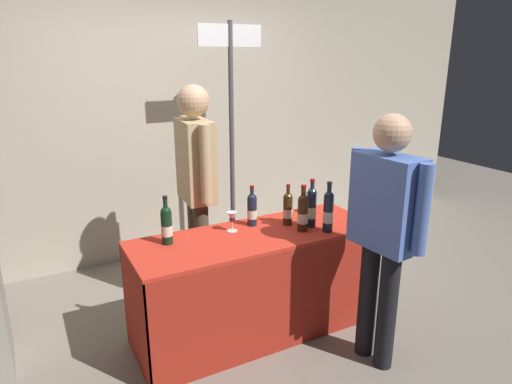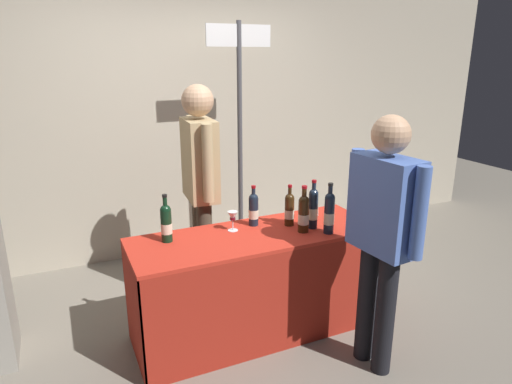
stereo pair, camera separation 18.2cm
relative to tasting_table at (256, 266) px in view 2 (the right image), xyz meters
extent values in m
plane|color=gray|center=(0.00, 0.00, -0.51)|extent=(12.00, 12.00, 0.00)
cube|color=#B2A893|center=(0.00, 1.71, 1.04)|extent=(7.45, 0.12, 3.10)
cube|color=red|center=(0.00, 0.00, 0.23)|extent=(1.73, 0.61, 0.02)
cube|color=#A32519|center=(0.00, -0.30, -0.15)|extent=(1.73, 0.01, 0.73)
cube|color=#A32519|center=(0.00, 0.30, -0.15)|extent=(1.73, 0.01, 0.73)
cube|color=#A32519|center=(-0.86, 0.00, -0.15)|extent=(0.01, 0.61, 0.73)
cube|color=#A32519|center=(0.86, 0.00, -0.15)|extent=(0.01, 0.61, 0.73)
cylinder|color=#38230F|center=(0.29, 0.05, 0.35)|extent=(0.07, 0.07, 0.20)
sphere|color=#38230F|center=(0.29, 0.05, 0.45)|extent=(0.07, 0.07, 0.07)
cylinder|color=#38230F|center=(0.29, 0.05, 0.49)|extent=(0.03, 0.03, 0.08)
cylinder|color=maroon|center=(0.29, 0.05, 0.54)|extent=(0.03, 0.03, 0.02)
cylinder|color=beige|center=(0.29, 0.05, 0.33)|extent=(0.07, 0.07, 0.07)
cylinder|color=#192333|center=(0.46, -0.19, 0.37)|extent=(0.07, 0.07, 0.25)
sphere|color=#192333|center=(0.46, -0.19, 0.50)|extent=(0.07, 0.07, 0.07)
cylinder|color=#192333|center=(0.46, -0.19, 0.54)|extent=(0.03, 0.03, 0.08)
cylinder|color=black|center=(0.46, -0.19, 0.59)|extent=(0.03, 0.03, 0.02)
cylinder|color=beige|center=(0.46, -0.19, 0.35)|extent=(0.07, 0.07, 0.08)
cylinder|color=black|center=(-0.59, 0.13, 0.35)|extent=(0.07, 0.07, 0.22)
sphere|color=black|center=(-0.59, 0.13, 0.46)|extent=(0.07, 0.07, 0.07)
cylinder|color=black|center=(-0.59, 0.13, 0.51)|extent=(0.03, 0.03, 0.09)
cylinder|color=black|center=(-0.59, 0.13, 0.56)|extent=(0.03, 0.03, 0.02)
cylinder|color=beige|center=(-0.59, 0.13, 0.34)|extent=(0.07, 0.07, 0.07)
cylinder|color=#192333|center=(0.41, -0.06, 0.37)|extent=(0.07, 0.07, 0.26)
sphere|color=#192333|center=(0.41, -0.06, 0.50)|extent=(0.06, 0.06, 0.06)
cylinder|color=#192333|center=(0.41, -0.06, 0.54)|extent=(0.03, 0.03, 0.08)
cylinder|color=maroon|center=(0.41, -0.06, 0.59)|extent=(0.03, 0.03, 0.02)
cylinder|color=beige|center=(0.41, -0.06, 0.35)|extent=(0.07, 0.07, 0.08)
cylinder|color=#38230F|center=(0.31, -0.10, 0.36)|extent=(0.07, 0.07, 0.22)
sphere|color=#38230F|center=(0.31, -0.10, 0.47)|extent=(0.07, 0.07, 0.07)
cylinder|color=#38230F|center=(0.31, -0.10, 0.51)|extent=(0.03, 0.03, 0.09)
cylinder|color=maroon|center=(0.31, -0.10, 0.57)|extent=(0.04, 0.04, 0.02)
cylinder|color=beige|center=(0.31, -0.10, 0.34)|extent=(0.08, 0.08, 0.07)
cylinder|color=#192333|center=(0.05, 0.16, 0.35)|extent=(0.07, 0.07, 0.20)
sphere|color=#192333|center=(0.05, 0.16, 0.45)|extent=(0.07, 0.07, 0.07)
cylinder|color=#192333|center=(0.05, 0.16, 0.49)|extent=(0.03, 0.03, 0.08)
cylinder|color=maroon|center=(0.05, 0.16, 0.53)|extent=(0.03, 0.03, 0.02)
cylinder|color=beige|center=(0.05, 0.16, 0.33)|extent=(0.07, 0.07, 0.06)
cylinder|color=silver|center=(-0.12, 0.12, 0.25)|extent=(0.07, 0.07, 0.00)
cylinder|color=silver|center=(-0.12, 0.12, 0.28)|extent=(0.01, 0.01, 0.07)
cone|color=silver|center=(-0.12, 0.12, 0.35)|extent=(0.07, 0.07, 0.07)
cylinder|color=#590C19|center=(-0.12, 0.12, 0.33)|extent=(0.04, 0.04, 0.02)
cube|color=silver|center=(0.58, 0.19, 0.32)|extent=(0.04, 0.13, 0.16)
cylinder|color=#4C4233|center=(-0.19, 0.68, -0.08)|extent=(0.12, 0.12, 0.87)
cylinder|color=#4C4233|center=(-0.20, 0.53, -0.08)|extent=(0.12, 0.12, 0.87)
cube|color=tan|center=(-0.19, 0.60, 0.66)|extent=(0.24, 0.41, 0.61)
sphere|color=tan|center=(-0.19, 0.60, 1.10)|extent=(0.24, 0.24, 0.24)
cylinder|color=tan|center=(-0.18, 0.85, 0.68)|extent=(0.08, 0.08, 0.56)
cylinder|color=tan|center=(-0.21, 0.36, 0.68)|extent=(0.08, 0.08, 0.56)
cylinder|color=black|center=(0.54, -0.73, -0.11)|extent=(0.12, 0.12, 0.81)
cylinder|color=black|center=(0.53, -0.57, -0.11)|extent=(0.12, 0.12, 0.81)
cube|color=#4C6BB7|center=(0.53, -0.65, 0.58)|extent=(0.25, 0.43, 0.57)
sphere|color=tan|center=(0.53, -0.65, 1.00)|extent=(0.22, 0.22, 0.22)
cylinder|color=#4C6BB7|center=(0.56, -0.90, 0.60)|extent=(0.08, 0.08, 0.53)
cylinder|color=#4C6BB7|center=(0.51, -0.40, 0.60)|extent=(0.08, 0.08, 0.53)
cylinder|color=#47474C|center=(0.35, 1.12, 0.59)|extent=(0.04, 0.04, 2.22)
cube|color=silver|center=(0.35, 1.12, 1.58)|extent=(0.59, 0.02, 0.18)
camera|label=1|loc=(-1.35, -2.53, 1.42)|focal=31.62mm
camera|label=2|loc=(-1.19, -2.62, 1.42)|focal=31.62mm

